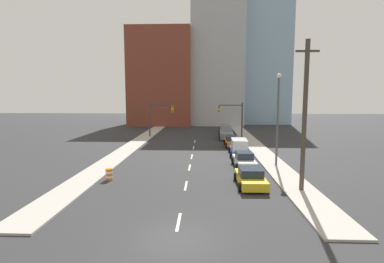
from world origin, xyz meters
TOP-DOWN VIEW (x-y plane):
  - ground_plane at (0.00, 0.00)m, footprint 200.00×200.00m
  - sidewalk_left at (-8.33, 44.18)m, footprint 2.49×88.37m
  - sidewalk_right at (8.33, 44.18)m, footprint 2.49×88.37m
  - lane_stripe_at_2m at (0.00, 2.00)m, footprint 0.16×2.40m
  - lane_stripe_at_9m at (0.00, 8.62)m, footprint 0.16×2.40m
  - lane_stripe_at_14m at (0.00, 14.43)m, footprint 0.16×2.40m
  - lane_stripe_at_20m at (0.00, 19.55)m, footprint 0.16×2.40m
  - lane_stripe_at_25m at (0.00, 25.33)m, footprint 0.16×2.40m
  - lane_stripe_at_31m at (0.00, 30.72)m, footprint 0.16×2.40m
  - building_brick_left at (-8.66, 58.90)m, footprint 14.00×16.00m
  - building_office_center at (4.34, 62.90)m, footprint 12.00×20.00m
  - building_glass_right at (15.29, 66.90)m, footprint 13.00×20.00m
  - traffic_signal_left at (-6.41, 35.20)m, footprint 4.08×0.35m
  - traffic_signal_right at (6.37, 35.20)m, footprint 4.08×0.35m
  - utility_pole_right_near at (8.41, 7.55)m, footprint 1.60×0.32m
  - traffic_barrel at (-6.36, 9.87)m, footprint 0.56×0.56m
  - street_lamp at (8.40, 15.18)m, footprint 0.44×0.44m
  - sedan_yellow at (4.95, 8.84)m, footprint 2.25×4.51m
  - sedan_white at (5.24, 14.72)m, footprint 2.13×4.48m
  - box_truck_blue at (5.45, 20.72)m, footprint 2.34×5.27m
  - sedan_orange at (5.26, 26.70)m, footprint 2.20×4.60m
  - pickup_truck_gray at (4.94, 34.17)m, footprint 2.43×6.24m
  - sedan_teal at (5.24, 41.24)m, footprint 2.20×4.76m

SIDE VIEW (x-z plane):
  - ground_plane at x=0.00m, z-range 0.00..0.00m
  - lane_stripe_at_2m at x=0.00m, z-range 0.00..0.01m
  - lane_stripe_at_9m at x=0.00m, z-range 0.00..0.01m
  - lane_stripe_at_14m at x=0.00m, z-range 0.00..0.01m
  - lane_stripe_at_20m at x=0.00m, z-range 0.00..0.01m
  - lane_stripe_at_25m at x=0.00m, z-range 0.00..0.01m
  - lane_stripe_at_31m at x=0.00m, z-range 0.00..0.01m
  - sidewalk_left at x=-8.33m, z-range 0.00..0.13m
  - sidewalk_right at x=8.33m, z-range 0.00..0.13m
  - traffic_barrel at x=-6.36m, z-range 0.00..0.95m
  - sedan_yellow at x=4.95m, z-range -0.06..1.32m
  - sedan_orange at x=5.26m, z-range -0.05..1.38m
  - sedan_teal at x=5.24m, z-range -0.07..1.40m
  - sedan_white at x=5.24m, z-range -0.07..1.45m
  - pickup_truck_gray at x=4.94m, z-range -0.19..1.86m
  - box_truck_blue at x=5.45m, z-range -0.04..1.82m
  - traffic_signal_left at x=-6.41m, z-range 0.85..6.55m
  - traffic_signal_right at x=6.37m, z-range 0.85..6.55m
  - street_lamp at x=8.40m, z-range 0.68..9.61m
  - utility_pole_right_near at x=8.41m, z-range 0.13..10.82m
  - building_brick_left at x=-8.66m, z-range 0.00..21.76m
  - building_office_center at x=4.34m, z-range 0.00..30.42m
  - building_glass_right at x=15.29m, z-range 0.00..32.23m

